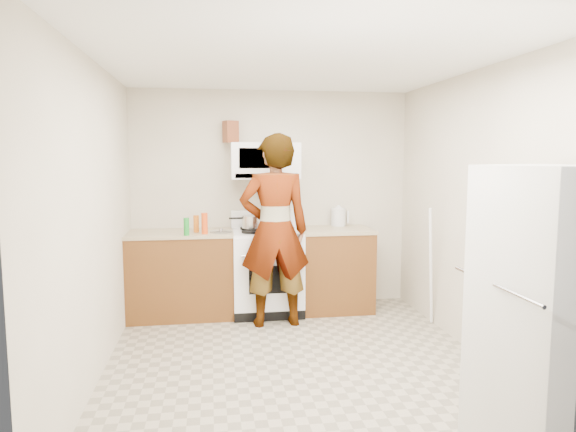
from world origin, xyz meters
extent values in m
plane|color=gray|center=(0.00, 0.00, 0.00)|extent=(3.60, 3.60, 0.00)
cube|color=beige|center=(0.00, 1.79, 1.25)|extent=(3.20, 0.02, 2.50)
cube|color=beige|center=(1.59, 0.00, 1.25)|extent=(0.02, 3.60, 2.50)
cube|color=brown|center=(-1.04, 1.49, 0.45)|extent=(1.12, 0.62, 0.90)
cube|color=tan|center=(-1.04, 1.49, 0.92)|extent=(1.14, 0.64, 0.03)
cube|color=brown|center=(0.68, 1.49, 0.45)|extent=(0.80, 0.62, 0.90)
cube|color=tan|center=(0.68, 1.49, 0.92)|extent=(0.82, 0.64, 0.03)
cube|color=white|center=(-0.10, 1.48, 0.45)|extent=(0.76, 0.65, 0.90)
cube|color=white|center=(-0.10, 1.48, 0.92)|extent=(0.76, 0.62, 0.03)
cube|color=white|center=(-0.10, 1.76, 1.03)|extent=(0.76, 0.08, 0.20)
cube|color=white|center=(-0.10, 1.61, 1.70)|extent=(0.76, 0.38, 0.40)
imported|color=tan|center=(-0.06, 1.04, 0.99)|extent=(0.74, 0.51, 1.98)
cube|color=silver|center=(1.26, -1.47, 0.85)|extent=(0.92, 0.92, 1.70)
cylinder|color=silver|center=(0.78, 1.71, 1.04)|extent=(0.22, 0.22, 0.21)
cube|color=brown|center=(-0.48, 1.65, 2.02)|extent=(0.18, 0.18, 0.24)
cylinder|color=silver|center=(-0.25, 1.58, 1.02)|extent=(0.31, 0.31, 0.13)
cube|color=white|center=(0.05, 1.38, 0.96)|extent=(0.29, 0.24, 0.05)
cylinder|color=#DA4210|center=(-0.78, 1.30, 1.05)|extent=(0.07, 0.07, 0.22)
cylinder|color=#CB6216|center=(-0.87, 1.44, 1.03)|extent=(0.08, 0.08, 0.18)
cylinder|color=#178024|center=(-0.96, 1.22, 1.03)|extent=(0.07, 0.07, 0.18)
cylinder|color=white|center=(-0.60, 1.40, 0.94)|extent=(0.32, 0.32, 0.01)
cylinder|color=white|center=(1.51, 0.74, 0.63)|extent=(0.18, 0.23, 1.24)
camera|label=1|loc=(-0.70, -4.13, 1.75)|focal=32.00mm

